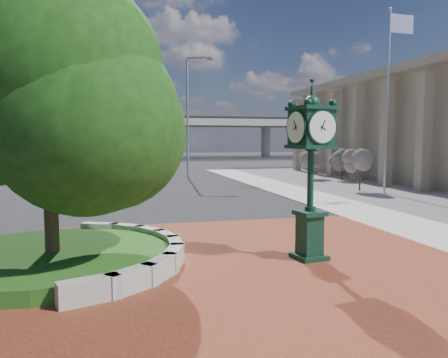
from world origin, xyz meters
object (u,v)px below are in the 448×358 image
parked_car (156,163)px  street_lamp_far (139,124)px  flagpole_b (387,100)px  street_lamp_near (190,108)px  post_clock (311,163)px

parked_car → street_lamp_far: bearing=85.9°
flagpole_b → street_lamp_near: 16.94m
flagpole_b → street_lamp_far: 32.75m
parked_car → flagpole_b: flagpole_b is taller
street_lamp_far → post_clock: bearing=-86.5°
flagpole_b → street_lamp_far: bearing=114.2°
post_clock → street_lamp_near: 26.77m
post_clock → parked_car: 36.31m
parked_car → street_lamp_far: 7.86m
flagpole_b → street_lamp_near: flagpole_b is taller
parked_car → street_lamp_far: street_lamp_far is taller
post_clock → street_lamp_near: size_ratio=0.47×
parked_car → street_lamp_far: size_ratio=0.52×
flagpole_b → parked_car: bearing=117.2°
post_clock → street_lamp_far: size_ratio=0.55×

